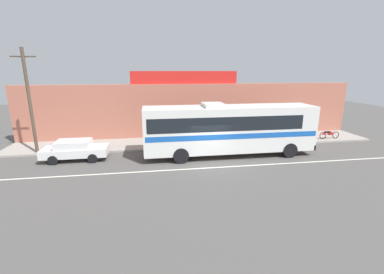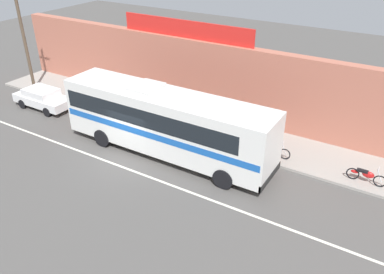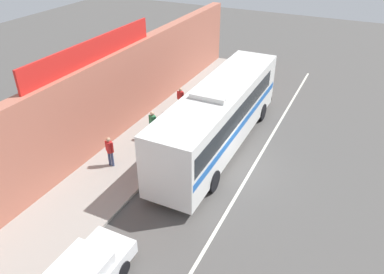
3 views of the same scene
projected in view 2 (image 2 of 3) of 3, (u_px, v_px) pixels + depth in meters
ground_plane at (125, 158)px, 21.08m from camera, size 70.00×70.00×0.00m
sidewalk_slab at (177, 120)px, 24.92m from camera, size 30.00×3.60×0.14m
storefront_facade at (195, 76)px, 25.39m from camera, size 30.00×0.70×4.80m
storefront_billboard at (185, 29)px, 24.27m from camera, size 9.39×0.12×1.10m
road_center_stripe at (116, 164)px, 20.48m from camera, size 30.00×0.14×0.01m
intercity_bus at (165, 120)px, 20.48m from camera, size 12.03×2.66×3.78m
parked_car at (43, 98)px, 26.36m from camera, size 4.25×1.82×1.37m
utility_pole at (24, 39)px, 27.50m from camera, size 1.60×0.22×7.33m
motorcycle_black at (366, 175)px, 18.63m from camera, size 1.86×0.56×0.94m
motorcycle_orange at (273, 149)px, 20.79m from camera, size 1.86×0.56×0.94m
pedestrian_far_right at (240, 121)px, 22.51m from camera, size 0.30×0.48×1.64m
pedestrian_far_left at (150, 95)px, 25.90m from camera, size 0.30×0.48×1.63m
pedestrian_near_shop at (186, 108)px, 24.02m from camera, size 0.30×0.48×1.68m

